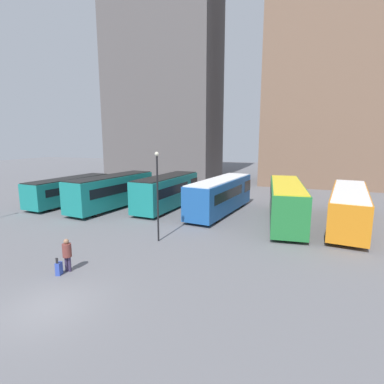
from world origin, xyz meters
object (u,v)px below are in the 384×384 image
at_px(bus_1, 113,190).
at_px(traveler, 67,252).
at_px(bus_2, 167,191).
at_px(suitcase, 59,269).
at_px(bus_5, 349,206).
at_px(lamp_post_0, 158,190).
at_px(bus_4, 286,201).
at_px(bus_0, 70,190).
at_px(bus_3, 221,194).

distance_m(bus_1, traveler, 14.76).
xyz_separation_m(bus_2, suitcase, (0.92, -15.60, -1.43)).
relative_size(bus_1, bus_2, 1.09).
height_order(bus_5, suitcase, bus_5).
bearing_deg(lamp_post_0, bus_1, 139.48).
relative_size(bus_1, lamp_post_0, 1.71).
distance_m(bus_1, suitcase, 15.20).
relative_size(bus_2, bus_4, 0.86).
xyz_separation_m(bus_0, lamp_post_0, (14.19, -7.64, 2.03)).
bearing_deg(lamp_post_0, bus_5, 33.42).
xyz_separation_m(bus_5, suitcase, (-15.29, -14.82, -1.30)).
bearing_deg(bus_3, lamp_post_0, 175.73).
distance_m(bus_2, bus_4, 11.54).
height_order(suitcase, lamp_post_0, lamp_post_0).
distance_m(bus_3, traveler, 15.84).
height_order(bus_2, lamp_post_0, lamp_post_0).
xyz_separation_m(bus_2, traveler, (1.06, -15.10, -0.71)).
bearing_deg(bus_2, lamp_post_0, -154.68).
height_order(bus_4, bus_5, bus_4).
height_order(bus_2, bus_3, bus_2).
relative_size(bus_5, lamp_post_0, 2.00).
xyz_separation_m(bus_1, bus_4, (16.65, 0.34, 0.01)).
bearing_deg(bus_0, traveler, -133.72).
bearing_deg(bus_1, suitcase, -148.23).
bearing_deg(bus_5, bus_2, 94.96).
distance_m(bus_5, lamp_post_0, 15.38).
height_order(bus_1, bus_4, bus_4).
xyz_separation_m(bus_0, bus_3, (16.22, 1.63, 0.21)).
bearing_deg(lamp_post_0, traveler, -112.17).
xyz_separation_m(bus_4, traveler, (-10.39, -13.68, -0.74)).
height_order(bus_2, bus_4, bus_4).
bearing_deg(bus_4, bus_1, 85.79).
bearing_deg(traveler, suitcase, 151.06).
bearing_deg(bus_2, bus_0, 102.77).
bearing_deg(suitcase, lamp_post_0, -34.88).
relative_size(bus_0, traveler, 5.53).
height_order(bus_2, bus_5, bus_2).
relative_size(bus_2, bus_5, 0.79).
bearing_deg(suitcase, bus_1, 10.70).
height_order(bus_0, traveler, bus_0).
height_order(bus_4, suitcase, bus_4).
xyz_separation_m(bus_3, traveler, (-4.44, -15.19, -0.67)).
bearing_deg(bus_1, bus_2, -63.40).
xyz_separation_m(bus_2, lamp_post_0, (3.48, -9.18, 1.78)).
bearing_deg(bus_1, bus_3, -72.31).
relative_size(bus_0, lamp_post_0, 1.63).
bearing_deg(traveler, lamp_post_0, -35.36).
bearing_deg(lamp_post_0, suitcase, -111.69).
height_order(bus_4, lamp_post_0, lamp_post_0).
distance_m(bus_3, lamp_post_0, 9.66).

